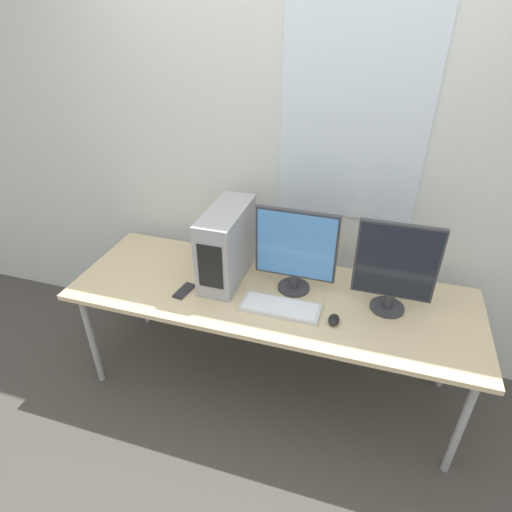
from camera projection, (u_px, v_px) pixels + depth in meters
ground_plane at (251, 430)px, 2.42m from camera, size 14.00×14.00×0.00m
wall_back at (297, 151)px, 2.42m from camera, size 8.00×0.07×2.70m
desk at (271, 299)px, 2.38m from camera, size 2.22×0.75×0.71m
pc_tower at (227, 244)px, 2.38m from camera, size 0.19×0.49×0.42m
monitor_main at (296, 250)px, 2.25m from camera, size 0.44×0.18×0.48m
monitor_right_near at (395, 267)px, 2.10m from camera, size 0.40×0.18×0.50m
keyboard at (280, 307)px, 2.23m from camera, size 0.41×0.16×0.02m
mouse at (334, 320)px, 2.13m from camera, size 0.05×0.09×0.04m
cell_phone at (184, 291)px, 2.36m from camera, size 0.08×0.15×0.01m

